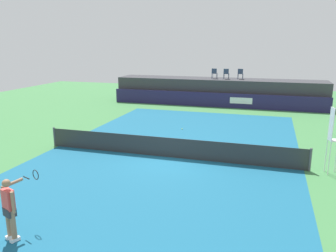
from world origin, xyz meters
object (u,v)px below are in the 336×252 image
object	(u,v)px
net_post_near	(54,137)
tennis_player	(10,207)
spectator_chair_far_left	(214,73)
spectator_chair_center	(240,73)
tennis_ball	(182,129)
umpire_chair	(333,136)
spectator_chair_left	(226,73)
net_post_far	(310,160)

from	to	relation	value
net_post_near	tennis_player	bearing A→B (deg)	-62.22
tennis_player	spectator_chair_far_left	bearing A→B (deg)	85.84
spectator_chair_center	net_post_near	bearing A→B (deg)	-117.35
tennis_ball	tennis_player	bearing A→B (deg)	-95.96
umpire_chair	net_post_near	bearing A→B (deg)	179.91
umpire_chair	tennis_ball	xyz separation A→B (m)	(-7.63, 5.30, -1.55)
spectator_chair_far_left	spectator_chair_left	xyz separation A→B (m)	(1.03, -0.05, 0.00)
tennis_player	tennis_ball	bearing A→B (deg)	84.04
spectator_chair_far_left	net_post_far	xyz separation A→B (m)	(6.59, -15.22, -2.19)
spectator_chair_left	tennis_ball	world-z (taller)	spectator_chair_left
tennis_player	umpire_chair	bearing A→B (deg)	41.00
spectator_chair_left	tennis_player	xyz separation A→B (m)	(-2.71, -23.02, -1.73)
tennis_ball	spectator_chair_center	bearing A→B (deg)	76.18
tennis_player	tennis_ball	world-z (taller)	tennis_player
tennis_player	tennis_ball	size ratio (longest dim) A/B	26.03
net_post_near	tennis_player	xyz separation A→B (m)	(4.13, -7.85, 0.46)
spectator_chair_far_left	net_post_far	size ratio (longest dim) A/B	0.89
umpire_chair	net_post_far	size ratio (longest dim) A/B	2.76
net_post_near	tennis_player	world-z (taller)	tennis_player
spectator_chair_center	tennis_ball	distance (m)	10.87
spectator_chair_left	umpire_chair	bearing A→B (deg)	-67.52
spectator_chair_far_left	net_post_near	xyz separation A→B (m)	(-5.81, -15.22, -2.19)
spectator_chair_left	umpire_chair	size ratio (longest dim) A/B	0.32
spectator_chair_center	tennis_ball	world-z (taller)	spectator_chair_center
spectator_chair_center	net_post_far	world-z (taller)	spectator_chair_center
spectator_chair_far_left	spectator_chair_left	distance (m)	1.04
spectator_chair_left	net_post_far	xyz separation A→B (m)	(5.55, -15.18, -2.19)
umpire_chair	tennis_player	world-z (taller)	umpire_chair
spectator_chair_far_left	spectator_chair_left	world-z (taller)	same
spectator_chair_center	tennis_ball	bearing A→B (deg)	-103.82
tennis_player	spectator_chair_left	bearing A→B (deg)	83.28
umpire_chair	net_post_near	size ratio (longest dim) A/B	2.76
tennis_ball	spectator_chair_left	bearing A→B (deg)	82.28
spectator_chair_far_left	net_post_near	bearing A→B (deg)	-110.89
spectator_chair_center	tennis_player	distance (m)	23.74
spectator_chair_left	spectator_chair_center	world-z (taller)	same
spectator_chair_center	net_post_near	world-z (taller)	spectator_chair_center
spectator_chair_left	spectator_chair_center	distance (m)	1.22
spectator_chair_left	spectator_chair_far_left	bearing A→B (deg)	177.33
tennis_player	spectator_chair_center	bearing A→B (deg)	80.55
spectator_chair_left	net_post_near	distance (m)	16.79
spectator_chair_left	net_post_near	bearing A→B (deg)	-114.28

